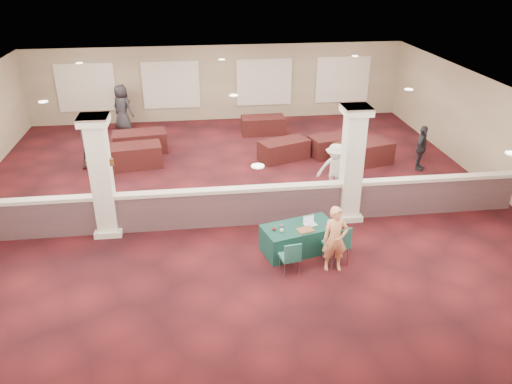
{
  "coord_description": "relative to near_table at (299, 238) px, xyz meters",
  "views": [
    {
      "loc": [
        -1.11,
        -13.36,
        6.75
      ],
      "look_at": [
        0.36,
        -2.0,
        1.19
      ],
      "focal_mm": 35.0,
      "sensor_mm": 36.0,
      "label": 1
    }
  ],
  "objects": [
    {
      "name": "yarn_cream",
      "position": [
        -0.47,
        -0.22,
        0.39
      ],
      "size": [
        0.1,
        0.1,
        0.1
      ],
      "primitive_type": "sphere",
      "color": "beige",
      "rests_on": "near_table"
    },
    {
      "name": "near_table",
      "position": [
        0.0,
        0.0,
        0.0
      ],
      "size": [
        1.94,
        1.32,
        0.68
      ],
      "primitive_type": "cube",
      "rotation": [
        0.0,
        0.0,
        0.26
      ],
      "color": "#103A38",
      "rests_on": "ground"
    },
    {
      "name": "column_right",
      "position": [
        1.71,
        1.5,
        1.3
      ],
      "size": [
        0.72,
        0.72,
        3.2
      ],
      "color": "silver",
      "rests_on": "ground"
    },
    {
      "name": "wall_back",
      "position": [
        -1.29,
        11.0,
        1.26
      ],
      "size": [
        16.0,
        0.04,
        3.2
      ],
      "primitive_type": "cube",
      "color": "#7C6C56",
      "rests_on": "ground"
    },
    {
      "name": "far_table_back_right",
      "position": [
        2.6,
        6.2,
        0.02
      ],
      "size": [
        1.93,
        1.32,
        0.71
      ],
      "primitive_type": "cube",
      "rotation": [
        0.0,
        0.0,
        0.27
      ],
      "color": "black",
      "rests_on": "ground"
    },
    {
      "name": "column_left",
      "position": [
        -4.79,
        1.5,
        1.3
      ],
      "size": [
        0.72,
        0.72,
        3.2
      ],
      "color": "silver",
      "rests_on": "ground"
    },
    {
      "name": "attendee_b",
      "position": [
        1.71,
        3.0,
        0.47
      ],
      "size": [
        1.14,
        0.82,
        1.63
      ],
      "primitive_type": "imported",
      "rotation": [
        0.0,
        0.0,
        -0.37
      ],
      "color": "beige",
      "rests_on": "ground"
    },
    {
      "name": "ceiling",
      "position": [
        -1.29,
        3.0,
        2.86
      ],
      "size": [
        16.0,
        16.0,
        0.02
      ],
      "primitive_type": "cube",
      "color": "white",
      "rests_on": "wall_back"
    },
    {
      "name": "laptop_screen",
      "position": [
        0.25,
        0.13,
        0.46
      ],
      "size": [
        0.3,
        0.09,
        0.21
      ],
      "primitive_type": "cube",
      "rotation": [
        0.0,
        0.0,
        0.26
      ],
      "color": "silver",
      "rests_on": "near_table"
    },
    {
      "name": "yarn_red",
      "position": [
        -0.64,
        -0.12,
        0.39
      ],
      "size": [
        0.09,
        0.09,
        0.09
      ],
      "primitive_type": "sphere",
      "color": "#5A1217",
      "rests_on": "near_table"
    },
    {
      "name": "far_table_front_right",
      "position": [
        3.39,
        5.23,
        0.05
      ],
      "size": [
        2.11,
        1.42,
        0.78
      ],
      "primitive_type": "cube",
      "rotation": [
        0.0,
        0.0,
        0.25
      ],
      "color": "black",
      "rests_on": "ground"
    },
    {
      "name": "sconce_right",
      "position": [
        -4.51,
        1.5,
        1.66
      ],
      "size": [
        0.12,
        0.12,
        0.18
      ],
      "color": "brown",
      "rests_on": "column_left"
    },
    {
      "name": "far_table_front_center",
      "position": [
        0.71,
        6.0,
        0.01
      ],
      "size": [
        1.93,
        1.44,
        0.7
      ],
      "primitive_type": "cube",
      "rotation": [
        0.0,
        0.0,
        0.37
      ],
      "color": "black",
      "rests_on": "ground"
    },
    {
      "name": "attendee_c",
      "position": [
        5.11,
        4.5,
        0.43
      ],
      "size": [
        0.9,
        0.98,
        1.54
      ],
      "primitive_type": "imported",
      "rotation": [
        0.0,
        0.0,
        0.89
      ],
      "color": "black",
      "rests_on": "ground"
    },
    {
      "name": "scissors",
      "position": [
        0.65,
        -0.09,
        0.35
      ],
      "size": [
        0.12,
        0.06,
        0.01
      ],
      "primitive_type": "cube",
      "rotation": [
        0.0,
        0.0,
        0.26
      ],
      "color": "red",
      "rests_on": "near_table"
    },
    {
      "name": "conf_chair_side",
      "position": [
        -0.39,
        -0.99,
        0.17
      ],
      "size": [
        0.49,
        0.49,
        0.86
      ],
      "rotation": [
        0.0,
        0.0,
        0.15
      ],
      "color": "#1B4F45",
      "rests_on": "ground"
    },
    {
      "name": "ground",
      "position": [
        -1.29,
        3.0,
        -0.34
      ],
      "size": [
        16.0,
        16.0,
        0.0
      ],
      "primitive_type": "plane",
      "color": "#461114",
      "rests_on": "ground"
    },
    {
      "name": "screen_glow",
      "position": [
        0.26,
        0.12,
        0.45
      ],
      "size": [
        0.27,
        0.08,
        0.18
      ],
      "primitive_type": "cube",
      "rotation": [
        0.0,
        0.0,
        0.26
      ],
      "color": "silver",
      "rests_on": "near_table"
    },
    {
      "name": "attendee_d",
      "position": [
        -5.29,
        10.0,
        0.61
      ],
      "size": [
        1.06,
        0.96,
        1.9
      ],
      "primitive_type": "imported",
      "rotation": [
        0.0,
        0.0,
        2.53
      ],
      "color": "black",
      "rests_on": "ground"
    },
    {
      "name": "laptop_base",
      "position": [
        0.28,
        0.03,
        0.35
      ],
      "size": [
        0.35,
        0.29,
        0.02
      ],
      "primitive_type": "cube",
      "rotation": [
        0.0,
        0.0,
        0.26
      ],
      "color": "silver",
      "rests_on": "near_table"
    },
    {
      "name": "knitting",
      "position": [
        0.11,
        -0.21,
        0.35
      ],
      "size": [
        0.43,
        0.37,
        0.03
      ],
      "primitive_type": "cube",
      "rotation": [
        0.0,
        0.0,
        0.26
      ],
      "color": "#D16021",
      "rests_on": "near_table"
    },
    {
      "name": "woman",
      "position": [
        0.65,
        -0.9,
        0.46
      ],
      "size": [
        0.6,
        0.42,
        1.61
      ],
      "primitive_type": "imported",
      "rotation": [
        0.0,
        0.0,
        -0.05
      ],
      "color": "#FF9E6E",
      "rests_on": "ground"
    },
    {
      "name": "partition_wall",
      "position": [
        -1.29,
        1.5,
        0.23
      ],
      "size": [
        15.6,
        0.28,
        1.1
      ],
      "color": "#4E343D",
      "rests_on": "ground"
    },
    {
      "name": "wall_front",
      "position": [
        -1.29,
        -5.0,
        1.26
      ],
      "size": [
        16.0,
        0.04,
        3.2
      ],
      "primitive_type": "cube",
      "color": "#7C6C56",
      "rests_on": "ground"
    },
    {
      "name": "far_table_front_left",
      "position": [
        -4.54,
        6.0,
        0.05
      ],
      "size": [
        2.02,
        1.22,
        0.77
      ],
      "primitive_type": "cube",
      "rotation": [
        0.0,
        0.0,
        0.15
      ],
      "color": "black",
      "rests_on": "ground"
    },
    {
      "name": "attendee_a",
      "position": [
        -5.88,
        6.15,
        0.59
      ],
      "size": [
        1.02,
        0.82,
        1.86
      ],
      "primitive_type": "imported",
      "rotation": [
        0.0,
        0.0,
        0.43
      ],
      "color": "black",
      "rests_on": "ground"
    },
    {
      "name": "sconce_left",
      "position": [
        -5.07,
        1.5,
        1.66
      ],
      "size": [
        0.12,
        0.12,
        0.18
      ],
      "color": "brown",
      "rests_on": "column_left"
    },
    {
      "name": "far_table_back_center",
      "position": [
        0.36,
        8.84,
        0.01
      ],
      "size": [
        1.74,
        0.89,
        0.7
      ],
      "primitive_type": "cube",
      "rotation": [
        0.0,
        0.0,
        0.01
      ],
      "color": "black",
      "rests_on": "ground"
    },
    {
      "name": "yarn_grey",
      "position": [
        -0.43,
        -0.0,
        0.39
      ],
      "size": [
        0.1,
        0.1,
        0.1
      ],
      "primitive_type": "sphere",
      "color": "#4C4C51",
      "rests_on": "near_table"
    },
    {
      "name": "conf_chair_main",
      "position": [
        0.79,
        -0.73,
        0.26
      ],
      "size": [
        0.63,
        0.63,
        1.02
      ],
      "rotation": [
        0.0,
        0.0,
        0.28
      ],
      "color": "#1B4F45",
      "rests_on": "ground"
    },
    {
      "name": "far_table_back_left",
      "position": [
        -4.43,
        7.37,
        0.05
      ],
      "size": [
        2.0,
        1.18,
        0.77
      ],
      "primitive_type": "cube",
      "rotation": [
        0.0,
        0.0,
        0.12
      ],
      "color": "black",
      "rests_on": "ground"
    },
    {
      "name": "wall_right",
      "position": [
        6.71,
        3.0,
        1.26
      ],
      "size": [
        0.04,
        16.0,
        3.2
      ],
      "primitive_type": "cube",
      "color": "#7C6C56",
      "rests_on": "ground"
    }
  ]
}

